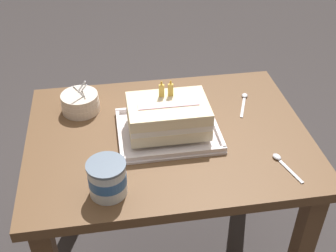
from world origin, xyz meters
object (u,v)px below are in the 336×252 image
foil_tray (168,131)px  bowl_stack (80,103)px  birthday_cake (168,115)px  serving_spoon_near_tray (244,100)px  serving_spoon_by_bowls (281,161)px  ice_cream_tub (107,178)px

foil_tray → bowl_stack: bowl_stack is taller
birthday_cake → serving_spoon_near_tray: 0.36m
bowl_stack → serving_spoon_by_bowls: size_ratio=0.97×
birthday_cake → serving_spoon_near_tray: size_ratio=1.73×
ice_cream_tub → serving_spoon_near_tray: bearing=37.3°
bowl_stack → serving_spoon_near_tray: size_ratio=0.90×
serving_spoon_near_tray → birthday_cake: bearing=-154.4°
bowl_stack → ice_cream_tub: bowl_stack is taller
ice_cream_tub → foil_tray: bearing=49.7°
foil_tray → serving_spoon_by_bowls: 0.38m
bowl_stack → serving_spoon_by_bowls: bearing=-32.0°
birthday_cake → ice_cream_tub: size_ratio=2.35×
ice_cream_tub → serving_spoon_by_bowls: size_ratio=0.80×
foil_tray → birthday_cake: 0.07m
bowl_stack → foil_tray: bearing=-31.9°
bowl_stack → serving_spoon_by_bowls: (0.62, -0.39, -0.03)m
serving_spoon_near_tray → serving_spoon_by_bowls: bearing=-88.5°
foil_tray → ice_cream_tub: (-0.21, -0.25, 0.05)m
ice_cream_tub → bowl_stack: bearing=100.5°
serving_spoon_near_tray → ice_cream_tub: bearing=-142.7°
foil_tray → birthday_cake: bearing=90.0°
foil_tray → bowl_stack: size_ratio=2.48×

